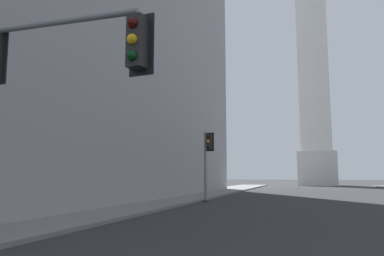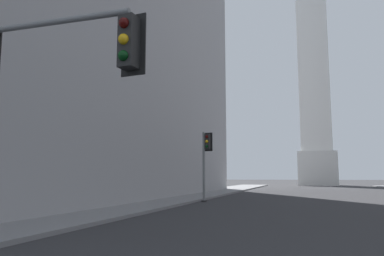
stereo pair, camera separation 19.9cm
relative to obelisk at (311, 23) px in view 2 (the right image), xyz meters
The scene contains 4 objects.
sidewalk_left 59.92m from the obelisk, 103.46° to the right, with size 5.00×91.48×0.15m, color slate.
obelisk is the anchor object (origin of this frame).
traffic_light_near_left 76.20m from the obelisk, 96.34° to the right, with size 4.52×0.53×5.26m.
traffic_light_mid_left 59.84m from the obelisk, 99.58° to the right, with size 0.79×0.52×4.89m.
Camera 2 is at (-1.86, -0.52, 1.76)m, focal length 35.00 mm.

